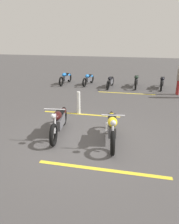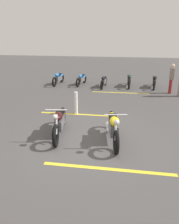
{
  "view_description": "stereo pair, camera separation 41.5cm",
  "coord_description": "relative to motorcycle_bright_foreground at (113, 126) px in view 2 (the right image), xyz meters",
  "views": [
    {
      "loc": [
        -5.64,
        -1.72,
        2.99
      ],
      "look_at": [
        0.84,
        0.0,
        0.65
      ],
      "focal_mm": 34.41,
      "sensor_mm": 36.0,
      "label": 1
    },
    {
      "loc": [
        -5.73,
        -1.32,
        2.99
      ],
      "look_at": [
        0.84,
        0.0,
        0.65
      ],
      "focal_mm": 34.41,
      "sensor_mm": 36.0,
      "label": 2
    }
  ],
  "objects": [
    {
      "name": "bollard_post",
      "position": [
        2.1,
        1.71,
        -0.0
      ],
      "size": [
        0.14,
        0.14,
        0.92
      ],
      "primitive_type": "cylinder",
      "color": "white",
      "rests_on": "ground"
    },
    {
      "name": "parking_stripe_far",
      "position": [
        6.04,
        0.15,
        -0.46
      ],
      "size": [
        0.24,
        3.2,
        0.01
      ],
      "primitive_type": "cube",
      "rotation": [
        0.0,
        0.0,
        1.61
      ],
      "color": "yellow",
      "rests_on": "ground"
    },
    {
      "name": "motorcycle_row_center",
      "position": [
        7.31,
        1.27,
        -0.07
      ],
      "size": [
        1.9,
        0.27,
        0.72
      ],
      "rotation": [
        0.0,
        0.0,
        3.1
      ],
      "color": "black",
      "rests_on": "ground"
    },
    {
      "name": "motorcycle_row_right",
      "position": [
        7.75,
        2.81,
        -0.07
      ],
      "size": [
        1.92,
        0.35,
        0.72
      ],
      "rotation": [
        0.0,
        0.0,
        3.04
      ],
      "color": "black",
      "rests_on": "ground"
    },
    {
      "name": "motorcycle_row_far_left",
      "position": [
        7.82,
        -1.84,
        -0.04
      ],
      "size": [
        2.04,
        0.35,
        0.77
      ],
      "rotation": [
        0.0,
        0.0,
        3.05
      ],
      "color": "black",
      "rests_on": "ground"
    },
    {
      "name": "motorcycle_row_left",
      "position": [
        7.81,
        -0.28,
        -0.03
      ],
      "size": [
        2.11,
        0.28,
        0.8
      ],
      "rotation": [
        0.0,
        0.0,
        3.17
      ],
      "color": "black",
      "rests_on": "ground"
    },
    {
      "name": "motorcycle_bright_foreground",
      "position": [
        0.0,
        0.0,
        0.0
      ],
      "size": [
        2.21,
        0.73,
        1.04
      ],
      "rotation": [
        0.0,
        0.0,
        3.33
      ],
      "color": "black",
      "rests_on": "ground"
    },
    {
      "name": "ground_plane",
      "position": [
        -0.26,
        0.85,
        -0.46
      ],
      "size": [
        60.0,
        60.0,
        0.0
      ],
      "primitive_type": "plane",
      "color": "#474444"
    },
    {
      "name": "parking_stripe_near",
      "position": [
        -1.59,
        -0.04,
        -0.46
      ],
      "size": [
        0.24,
        3.2,
        0.01
      ],
      "primitive_type": "cube",
      "rotation": [
        0.0,
        0.0,
        1.61
      ],
      "color": "yellow",
      "rests_on": "ground"
    },
    {
      "name": "bystander_near_row",
      "position": [
        6.47,
        -2.59,
        0.45
      ],
      "size": [
        0.27,
        0.22,
        1.63
      ],
      "rotation": [
        0.0,
        0.0,
        4.9
      ],
      "color": "maroon",
      "rests_on": "ground"
    },
    {
      "name": "motorcycle_row_far_right",
      "position": [
        7.61,
        4.37,
        -0.04
      ],
      "size": [
        2.07,
        0.27,
        0.78
      ],
      "rotation": [
        0.0,
        0.0,
        3.12
      ],
      "color": "black",
      "rests_on": "ground"
    },
    {
      "name": "parking_stripe_mid",
      "position": [
        2.03,
        1.59,
        -0.46
      ],
      "size": [
        0.24,
        3.2,
        0.01
      ],
      "primitive_type": "cube",
      "rotation": [
        0.0,
        0.0,
        1.61
      ],
      "color": "yellow",
      "rests_on": "ground"
    },
    {
      "name": "motorcycle_dark_foreground",
      "position": [
        0.07,
        1.72,
        0.0
      ],
      "size": [
        2.21,
        0.73,
        1.04
      ],
      "rotation": [
        0.0,
        0.0,
        3.32
      ],
      "color": "black",
      "rests_on": "ground"
    }
  ]
}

